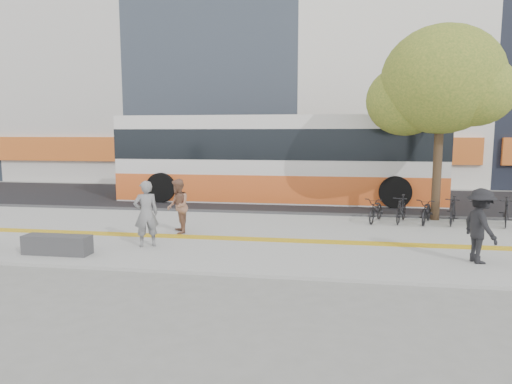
% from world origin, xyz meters
% --- Properties ---
extents(ground, '(120.00, 120.00, 0.00)m').
position_xyz_m(ground, '(0.00, 0.00, 0.00)').
color(ground, slate).
rests_on(ground, ground).
extents(sidewalk, '(40.00, 7.00, 0.08)m').
position_xyz_m(sidewalk, '(0.00, 1.50, 0.04)').
color(sidewalk, gray).
rests_on(sidewalk, ground).
extents(tactile_strip, '(40.00, 0.45, 0.01)m').
position_xyz_m(tactile_strip, '(0.00, 1.00, 0.09)').
color(tactile_strip, gold).
rests_on(tactile_strip, sidewalk).
extents(street, '(40.00, 8.00, 0.06)m').
position_xyz_m(street, '(0.00, 9.00, 0.03)').
color(street, black).
rests_on(street, ground).
extents(curb, '(40.00, 0.25, 0.14)m').
position_xyz_m(curb, '(0.00, 5.00, 0.07)').
color(curb, '#39393C').
rests_on(curb, ground).
extents(bench, '(1.60, 0.45, 0.45)m').
position_xyz_m(bench, '(-2.60, -1.20, 0.30)').
color(bench, '#39393C').
rests_on(bench, sidewalk).
extents(street_tree, '(4.40, 3.80, 6.31)m').
position_xyz_m(street_tree, '(7.18, 4.82, 4.51)').
color(street_tree, '#3B2A1B').
rests_on(street_tree, sidewalk).
extents(bus, '(13.46, 3.19, 3.58)m').
position_xyz_m(bus, '(1.55, 8.50, 1.75)').
color(bus, silver).
rests_on(bus, street).
extents(bicycle_row, '(4.84, 1.61, 0.89)m').
position_xyz_m(bicycle_row, '(7.15, 4.00, 0.50)').
color(bicycle_row, black).
rests_on(bicycle_row, sidewalk).
extents(seated_woman, '(0.73, 0.66, 1.67)m').
position_xyz_m(seated_woman, '(-0.80, -0.17, 0.92)').
color(seated_woman, black).
rests_on(seated_woman, sidewalk).
extents(pedestrian_tan, '(0.84, 0.93, 1.56)m').
position_xyz_m(pedestrian_tan, '(-0.51, 1.42, 0.86)').
color(pedestrian_tan, '#8E6049').
rests_on(pedestrian_tan, sidewalk).
extents(pedestrian_dark, '(0.86, 1.18, 1.65)m').
position_xyz_m(pedestrian_dark, '(7.00, -0.38, 0.90)').
color(pedestrian_dark, black).
rests_on(pedestrian_dark, sidewalk).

